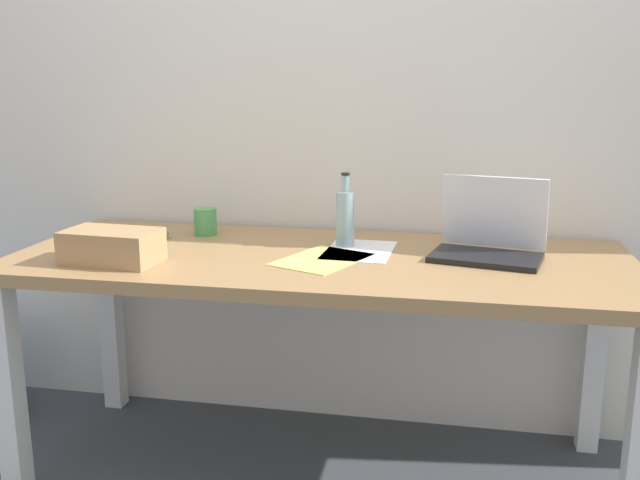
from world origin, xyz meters
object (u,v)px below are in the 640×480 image
at_px(laptop_right, 489,239).
at_px(computer_mouse, 159,235).
at_px(desk, 320,283).
at_px(cardboard_box, 112,246).
at_px(beer_bottle, 345,217).
at_px(coffee_mug, 205,222).

height_order(laptop_right, computer_mouse, laptop_right).
xyz_separation_m(desk, cardboard_box, (-0.60, -0.20, 0.14)).
relative_size(beer_bottle, cardboard_box, 0.88).
relative_size(desk, coffee_mug, 20.37).
bearing_deg(desk, coffee_mug, 154.54).
relative_size(computer_mouse, cardboard_box, 0.36).
xyz_separation_m(laptop_right, beer_bottle, (-0.46, 0.06, 0.04)).
distance_m(laptop_right, beer_bottle, 0.47).
relative_size(desk, laptop_right, 5.29).
height_order(desk, computer_mouse, computer_mouse).
relative_size(desk, computer_mouse, 19.35).
bearing_deg(cardboard_box, desk, 18.81).
xyz_separation_m(cardboard_box, coffee_mug, (0.14, 0.42, -0.00)).
height_order(beer_bottle, coffee_mug, beer_bottle).
distance_m(desk, beer_bottle, 0.24).
xyz_separation_m(laptop_right, coffee_mug, (-0.98, 0.14, -0.01)).
bearing_deg(laptop_right, computer_mouse, 178.06).
xyz_separation_m(desk, beer_bottle, (0.06, 0.14, 0.19)).
height_order(laptop_right, beer_bottle, laptop_right).
relative_size(desk, beer_bottle, 7.88).
bearing_deg(computer_mouse, desk, -6.83).
distance_m(desk, coffee_mug, 0.52).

